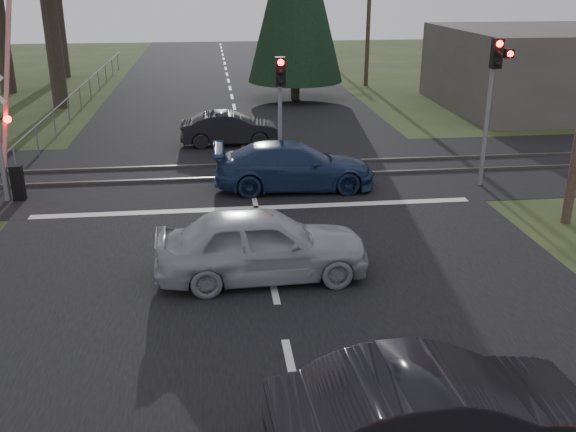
{
  "coord_description": "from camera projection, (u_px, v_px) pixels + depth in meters",
  "views": [
    {
      "loc": [
        -1.21,
        -9.66,
        6.47
      ],
      "look_at": [
        0.44,
        4.01,
        1.3
      ],
      "focal_mm": 40.0,
      "sensor_mm": 36.0,
      "label": 1
    }
  ],
  "objects": [
    {
      "name": "rail_corridor",
      "position": [
        248.0,
        172.0,
        22.54
      ],
      "size": [
        120.0,
        8.0,
        0.01
      ],
      "primitive_type": "cube",
      "color": "black",
      "rests_on": "ground"
    },
    {
      "name": "crossing_signal",
      "position": [
        6.0,
        135.0,
        18.94
      ],
      "size": [
        1.62,
        0.38,
        6.96
      ],
      "color": "slate",
      "rests_on": "ground"
    },
    {
      "name": "fence_left",
      "position": [
        76.0,
        116.0,
        31.42
      ],
      "size": [
        0.1,
        36.0,
        1.2
      ],
      "primitive_type": null,
      "color": "slate",
      "rests_on": "ground"
    },
    {
      "name": "stop_line",
      "position": [
        256.0,
        208.0,
        19.01
      ],
      "size": [
        13.0,
        0.35,
        0.0
      ],
      "primitive_type": "cube",
      "color": "silver",
      "rests_on": "ground"
    },
    {
      "name": "traffic_signal_right",
      "position": [
        494.0,
        84.0,
        19.88
      ],
      "size": [
        0.68,
        0.48,
        4.7
      ],
      "color": "slate",
      "rests_on": "ground"
    },
    {
      "name": "road",
      "position": [
        252.0,
        189.0,
        20.68
      ],
      "size": [
        14.0,
        100.0,
        0.01
      ],
      "primitive_type": "cube",
      "color": "black",
      "rests_on": "ground"
    },
    {
      "name": "ground",
      "position": [
        290.0,
        364.0,
        11.39
      ],
      "size": [
        120.0,
        120.0,
        0.0
      ],
      "primitive_type": "plane",
      "color": "#2C3819",
      "rests_on": "ground"
    },
    {
      "name": "dark_hatchback",
      "position": [
        438.0,
        416.0,
        8.84
      ],
      "size": [
        4.79,
        1.9,
        1.55
      ],
      "primitive_type": "imported",
      "rotation": [
        0.0,
        0.0,
        1.63
      ],
      "color": "black",
      "rests_on": "ground"
    },
    {
      "name": "dark_car_far",
      "position": [
        230.0,
        129.0,
        25.97
      ],
      "size": [
        4.01,
        1.47,
        1.31
      ],
      "primitive_type": "imported",
      "rotation": [
        0.0,
        0.0,
        1.59
      ],
      "color": "black",
      "rests_on": "ground"
    },
    {
      "name": "traffic_signal_center",
      "position": [
        280.0,
        98.0,
        20.44
      ],
      "size": [
        0.32,
        0.48,
        4.1
      ],
      "color": "slate",
      "rests_on": "ground"
    },
    {
      "name": "blue_sedan",
      "position": [
        294.0,
        166.0,
        20.57
      ],
      "size": [
        5.2,
        2.24,
        1.49
      ],
      "primitive_type": "imported",
      "rotation": [
        0.0,
        0.0,
        1.54
      ],
      "color": "#192A4C",
      "rests_on": "ground"
    },
    {
      "name": "silver_car",
      "position": [
        262.0,
        244.0,
        14.39
      ],
      "size": [
        4.85,
        2.1,
        1.63
      ],
      "primitive_type": "imported",
      "rotation": [
        0.0,
        0.0,
        1.61
      ],
      "color": "#96999E",
      "rests_on": "ground"
    },
    {
      "name": "rail_near",
      "position": [
        250.0,
        177.0,
        21.78
      ],
      "size": [
        120.0,
        0.12,
        0.1
      ],
      "primitive_type": "cube",
      "color": "#59544C",
      "rests_on": "ground"
    },
    {
      "name": "rail_far",
      "position": [
        247.0,
        164.0,
        23.27
      ],
      "size": [
        120.0,
        0.12,
        0.1
      ],
      "primitive_type": "cube",
      "color": "#59544C",
      "rests_on": "ground"
    },
    {
      "name": "utility_pole_mid",
      "position": [
        369.0,
        7.0,
        38.56
      ],
      "size": [
        1.8,
        0.26,
        9.0
      ],
      "color": "#4C3D2D",
      "rests_on": "ground"
    }
  ]
}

